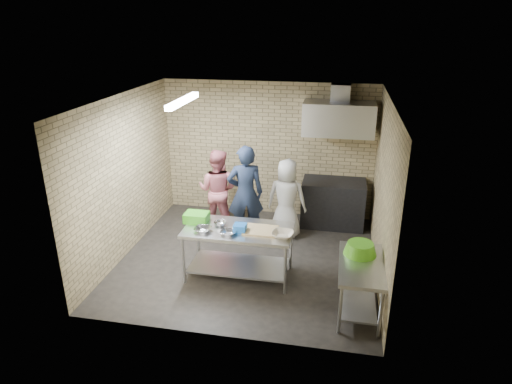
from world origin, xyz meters
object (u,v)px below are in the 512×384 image
Objects in this scene: green_crate at (197,217)px; blue_tub at (240,228)px; bottle_green at (363,122)px; woman_white at (287,198)px; green_basin at (360,249)px; side_counter at (359,287)px; prep_table at (239,252)px; stove at (333,203)px; man_navy at (245,194)px; woman_pink at (218,190)px.

green_crate is 2.00× the size of blue_tub.
woman_white is (-1.29, -0.88, -1.27)m from bottle_green.
side_counter is at bearing -85.43° from green_basin.
green_crate is 3.60m from bottle_green.
side_counter is at bearing -90.00° from bottle_green.
bottle_green is (0.00, 2.99, 1.64)m from side_counter.
green_crate is 2.55m from green_basin.
prep_table is at bearing 116.57° from blue_tub.
green_basin is (0.43, -2.50, 0.38)m from stove.
woman_white is at bearing -175.20° from man_navy.
green_basin is (1.81, -0.31, 0.42)m from prep_table.
side_counter is at bearing -14.46° from blue_tub.
green_basin is (1.76, -0.21, -0.05)m from blue_tub.
prep_table is 1.68m from woman_white.
prep_table is at bearing -122.24° from stove.
stove is 0.81× the size of woman_white.
blue_tub is (0.75, -0.22, -0.01)m from green_crate.
man_navy reaches higher than side_counter.
stove is 6.53× the size of blue_tub.
green_basin is 3.07× the size of bottle_green.
woman_white is at bearing 70.61° from prep_table.
blue_tub reaches higher than side_counter.
prep_table is 1.38× the size of stove.
bottle_green is (0.45, 0.24, 1.57)m from stove.
green_crate is at bearing -135.15° from stove.
man_navy is (0.54, 1.15, -0.01)m from green_crate.
stove is at bearing 44.85° from green_crate.
green_crate is 0.21× the size of man_navy.
side_counter is 0.52m from green_basin.
prep_table is 0.86m from green_crate.
side_counter is 0.67× the size of man_navy.
woman_pink is (-2.61, 2.17, 0.41)m from side_counter.
green_crate is 2.45× the size of bottle_green.
woman_pink is (-2.61, -0.82, -1.23)m from bottle_green.
blue_tub is at bearing 121.71° from woman_pink.
green_crate is at bearing 54.21° from woman_white.
stove is at bearing -166.25° from man_navy.
blue_tub reaches higher than green_basin.
blue_tub is at bearing -125.15° from bottle_green.
prep_table reaches higher than side_counter.
woman_pink is (-2.59, 1.92, -0.05)m from green_basin.
woman_white is at bearing -145.63° from bottle_green.
bottle_green reaches higher than green_basin.
bottle_green reaches higher than man_navy.
woman_white reaches higher than side_counter.
stove is at bearing -151.93° from bottle_green.
bottle_green is at bearing 90.00° from side_counter.
side_counter is 1.00× the size of stove.
prep_table is 0.49m from blue_tub.
side_counter is 2.79m from stove.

